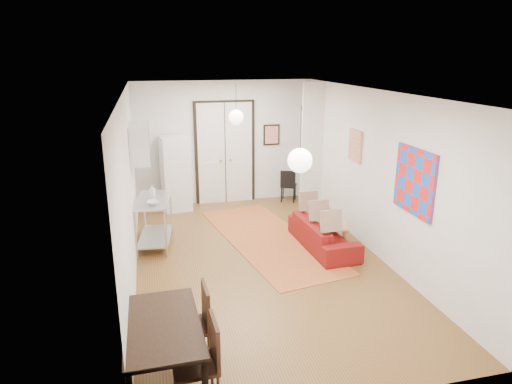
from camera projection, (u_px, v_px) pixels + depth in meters
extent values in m
plane|color=brown|center=(260.00, 261.00, 7.99)|extent=(7.00, 7.00, 0.00)
cube|color=white|center=(260.00, 92.00, 7.15)|extent=(4.20, 7.00, 0.02)
cube|color=white|center=(225.00, 143.00, 10.83)|extent=(4.20, 0.02, 2.90)
cube|color=white|center=(349.00, 277.00, 4.31)|extent=(4.20, 0.02, 2.90)
cube|color=white|center=(129.00, 190.00, 7.10)|extent=(0.02, 7.00, 2.90)
cube|color=white|center=(375.00, 174.00, 8.04)|extent=(0.02, 7.00, 2.90)
cube|color=white|center=(225.00, 153.00, 10.86)|extent=(1.44, 0.06, 2.50)
cube|color=white|center=(312.00, 147.00, 10.35)|extent=(0.50, 0.10, 2.90)
cube|color=silver|center=(140.00, 143.00, 8.41)|extent=(0.35, 1.00, 0.70)
cube|color=red|center=(415.00, 181.00, 6.81)|extent=(0.05, 1.00, 1.00)
cube|color=beige|center=(356.00, 146.00, 8.67)|extent=(0.05, 0.50, 0.60)
cube|color=red|center=(272.00, 135.00, 11.01)|extent=(0.40, 0.03, 0.50)
cube|color=#9F5F42|center=(132.00, 136.00, 8.83)|extent=(0.03, 0.44, 0.54)
sphere|color=white|center=(236.00, 117.00, 9.20)|extent=(0.30, 0.30, 0.30)
cylinder|color=black|center=(236.00, 97.00, 9.08)|extent=(0.01, 0.01, 0.50)
sphere|color=white|center=(300.00, 160.00, 5.48)|extent=(0.30, 0.30, 0.30)
cylinder|color=black|center=(301.00, 127.00, 5.36)|extent=(0.01, 0.01, 0.50)
cube|color=#B5602D|center=(268.00, 239.00, 8.91)|extent=(2.18, 4.16, 0.01)
imported|color=maroon|center=(323.00, 234.00, 8.48)|extent=(0.81, 1.86, 0.53)
cube|color=tan|center=(326.00, 226.00, 8.64)|extent=(0.93, 0.69, 0.04)
cube|color=tan|center=(310.00, 240.00, 8.44)|extent=(0.06, 0.06, 0.33)
cube|color=tan|center=(347.00, 237.00, 8.60)|extent=(0.06, 0.06, 0.33)
cube|color=tan|center=(304.00, 233.00, 8.78)|extent=(0.06, 0.06, 0.33)
cube|color=tan|center=(339.00, 230.00, 8.94)|extent=(0.06, 0.06, 0.33)
imported|color=#3A6E31|center=(331.00, 216.00, 8.60)|extent=(0.39, 0.36, 0.36)
cube|color=silver|center=(153.00, 200.00, 8.38)|extent=(0.76, 1.27, 0.04)
cube|color=silver|center=(155.00, 236.00, 8.59)|extent=(0.72, 1.23, 0.03)
cylinder|color=silver|center=(140.00, 235.00, 7.94)|extent=(0.04, 0.04, 0.90)
cylinder|color=silver|center=(170.00, 233.00, 8.05)|extent=(0.04, 0.04, 0.90)
cylinder|color=silver|center=(140.00, 214.00, 8.98)|extent=(0.04, 0.04, 0.90)
cylinder|color=silver|center=(167.00, 212.00, 9.09)|extent=(0.04, 0.04, 0.90)
imported|color=silver|center=(153.00, 203.00, 8.09)|extent=(0.28, 0.28, 0.05)
imported|color=teal|center=(152.00, 190.00, 8.58)|extent=(0.11, 0.12, 0.19)
cube|color=silver|center=(176.00, 174.00, 10.41)|extent=(0.68, 0.68, 1.71)
cube|color=black|center=(162.00, 326.00, 4.79)|extent=(0.83, 1.41, 0.05)
cube|color=black|center=(132.00, 328.00, 5.42)|extent=(0.06, 0.06, 0.71)
cube|color=black|center=(191.00, 320.00, 5.57)|extent=(0.06, 0.06, 0.71)
cube|color=#341B10|center=(189.00, 327.00, 5.26)|extent=(0.47, 0.45, 0.04)
cube|color=#341B10|center=(186.00, 298.00, 5.38)|extent=(0.05, 0.44, 0.47)
cylinder|color=#341B10|center=(174.00, 357.00, 5.10)|extent=(0.03, 0.03, 0.45)
cylinder|color=#341B10|center=(208.00, 352.00, 5.19)|extent=(0.03, 0.03, 0.45)
cylinder|color=#341B10|center=(172.00, 336.00, 5.47)|extent=(0.03, 0.03, 0.45)
cylinder|color=#341B10|center=(203.00, 332.00, 5.55)|extent=(0.03, 0.03, 0.45)
cube|color=#341B10|center=(195.00, 366.00, 4.61)|extent=(0.47, 0.45, 0.04)
cube|color=#341B10|center=(192.00, 332.00, 4.73)|extent=(0.05, 0.44, 0.47)
cylinder|color=#341B10|center=(176.00, 375.00, 4.82)|extent=(0.03, 0.03, 0.45)
cylinder|color=#341B10|center=(212.00, 369.00, 4.90)|extent=(0.03, 0.03, 0.45)
cube|color=black|center=(289.00, 186.00, 11.15)|extent=(0.48, 0.48, 0.04)
cube|color=black|center=(287.00, 175.00, 11.23)|extent=(0.35, 0.19, 0.39)
cylinder|color=black|center=(284.00, 195.00, 11.03)|extent=(0.03, 0.03, 0.39)
cylinder|color=black|center=(296.00, 194.00, 11.10)|extent=(0.03, 0.03, 0.39)
cylinder|color=black|center=(281.00, 192.00, 11.31)|extent=(0.03, 0.03, 0.39)
cylinder|color=black|center=(292.00, 191.00, 11.38)|extent=(0.03, 0.03, 0.39)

